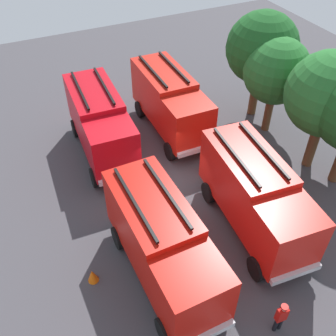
% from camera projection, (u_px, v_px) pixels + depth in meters
% --- Properties ---
extents(ground_plane, '(46.24, 46.24, 0.00)m').
position_uv_depth(ground_plane, '(168.00, 187.00, 20.94)').
color(ground_plane, '#423F44').
extents(fire_truck_0, '(7.31, 3.04, 3.88)m').
position_uv_depth(fire_truck_0, '(100.00, 122.00, 21.82)').
color(fire_truck_0, red).
rests_on(fire_truck_0, ground).
extents(fire_truck_1, '(7.24, 2.86, 3.88)m').
position_uv_depth(fire_truck_1, '(162.00, 242.00, 15.50)').
color(fire_truck_1, red).
rests_on(fire_truck_1, ground).
extents(fire_truck_2, '(7.24, 2.84, 3.88)m').
position_uv_depth(fire_truck_2, '(170.00, 101.00, 23.50)').
color(fire_truck_2, red).
rests_on(fire_truck_2, ground).
extents(fire_truck_3, '(7.38, 3.25, 3.88)m').
position_uv_depth(fire_truck_3, '(256.00, 194.00, 17.54)').
color(fire_truck_3, red).
rests_on(fire_truck_3, ground).
extents(firefighter_0, '(0.48, 0.39, 1.84)m').
position_uv_depth(firefighter_0, '(293.00, 196.00, 18.99)').
color(firefighter_0, black).
rests_on(firefighter_0, ground).
extents(firefighter_1, '(0.28, 0.44, 1.72)m').
position_uv_depth(firefighter_1, '(281.00, 317.00, 14.40)').
color(firefighter_1, black).
rests_on(firefighter_1, ground).
extents(tree_0, '(4.45, 4.45, 6.90)m').
position_uv_depth(tree_0, '(262.00, 48.00, 23.32)').
color(tree_0, brown).
rests_on(tree_0, ground).
extents(tree_1, '(3.92, 3.92, 6.08)m').
position_uv_depth(tree_1, '(277.00, 71.00, 22.28)').
color(tree_1, brown).
rests_on(tree_1, ground).
extents(tree_2, '(4.43, 4.43, 6.86)m').
position_uv_depth(tree_2, '(328.00, 95.00, 19.33)').
color(tree_2, brown).
rests_on(tree_2, ground).
extents(traffic_cone_0, '(0.48, 0.48, 0.68)m').
position_uv_depth(traffic_cone_0, '(93.00, 276.00, 16.43)').
color(traffic_cone_0, '#F2600C').
rests_on(traffic_cone_0, ground).
extents(traffic_cone_1, '(0.46, 0.46, 0.66)m').
position_uv_depth(traffic_cone_1, '(284.00, 187.00, 20.47)').
color(traffic_cone_1, '#F2600C').
rests_on(traffic_cone_1, ground).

